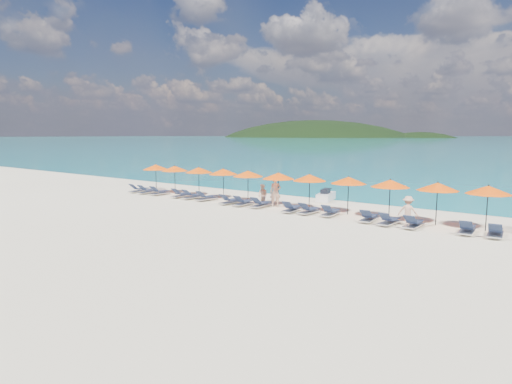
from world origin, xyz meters
The scene contains 35 objects.
ground centered at (0.00, 0.00, 0.00)m, with size 1400.00×1400.00×0.00m, color beige.
headland_main centered at (-300.00, 540.00, -38.00)m, with size 374.00×242.00×126.50m.
headland_small centered at (-150.00, 560.00, -35.00)m, with size 162.00×126.00×85.50m.
jetski centered at (1.43, 9.36, 0.34)m, with size 1.39×2.47×0.83m.
beachgoer_a centered at (0.02, 5.06, 0.96)m, with size 0.70×0.46×1.93m, color #DBA382.
beachgoer_b centered at (-0.84, 4.85, 0.72)m, with size 0.70×0.41×1.45m, color #DBA382.
beachgoer_c centered at (8.71, 4.40, 0.77)m, with size 1.00×0.46×1.55m, color #DBA382.
umbrella_0 centered at (-12.04, 5.40, 2.02)m, with size 2.10×2.10×2.28m.
umbrella_1 centered at (-9.73, 5.36, 2.02)m, with size 2.10×2.10×2.28m.
umbrella_2 centered at (-7.19, 5.44, 2.02)m, with size 2.10×2.10×2.28m.
umbrella_3 centered at (-4.80, 5.49, 2.02)m, with size 2.10×2.10×2.28m.
umbrella_4 centered at (-2.38, 5.27, 2.02)m, with size 2.10×2.10×2.28m.
umbrella_5 centered at (0.12, 5.26, 2.02)m, with size 2.10×2.10×2.28m.
umbrella_6 centered at (2.31, 5.44, 2.02)m, with size 2.10×2.10×2.28m.
umbrella_7 centered at (4.89, 5.47, 2.02)m, with size 2.10×2.10×2.28m.
umbrella_8 centered at (7.39, 5.36, 2.02)m, with size 2.10×2.10×2.28m.
umbrella_9 centered at (9.83, 5.43, 2.02)m, with size 2.10×2.10×2.28m.
umbrella_10 centered at (12.13, 5.48, 2.02)m, with size 2.10×2.10×2.28m.
lounger_0 centered at (-12.71, 4.17, 0.24)m, with size 0.66×1.71×0.66m.
lounger_1 centered at (-11.59, 4.11, 0.24)m, with size 0.71×1.73×0.66m.
lounger_2 centered at (-10.22, 4.18, 0.24)m, with size 0.71×1.73×0.66m.
lounger_3 centered at (-7.91, 4.28, 0.24)m, with size 0.64×1.71×0.66m.
lounger_4 centered at (-6.69, 4.26, 0.24)m, with size 0.71×1.73×0.66m.
lounger_5 centered at (-5.35, 4.29, 0.24)m, with size 0.71×1.73×0.66m.
lounger_6 centered at (-3.00, 4.10, 0.24)m, with size 0.72×1.73×0.66m.
lounger_7 centered at (-1.90, 4.15, 0.24)m, with size 0.68×1.72×0.66m.
lounger_8 centered at (-0.59, 4.28, 0.24)m, with size 0.65×1.71×0.66m.
lounger_9 centered at (1.89, 4.06, 0.24)m, with size 0.79×1.75×0.66m.
lounger_10 centered at (3.03, 4.18, 0.24)m, with size 0.74×1.74×0.66m.
lounger_11 centered at (4.34, 4.33, 0.24)m, with size 0.74×1.74×0.66m.
lounger_12 centered at (6.74, 4.14, 0.24)m, with size 0.75×1.74×0.66m.
lounger_13 centered at (7.90, 3.97, 0.24)m, with size 0.76×1.75×0.66m.
lounger_14 centered at (9.12, 4.01, 0.24)m, with size 0.66×1.71×0.66m.
lounger_15 centered at (11.54, 4.24, 0.24)m, with size 0.72×1.73×0.66m.
lounger_16 centered at (12.71, 4.31, 0.24)m, with size 0.76×1.75×0.66m.
Camera 1 is at (15.39, -17.56, 4.68)m, focal length 30.00 mm.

